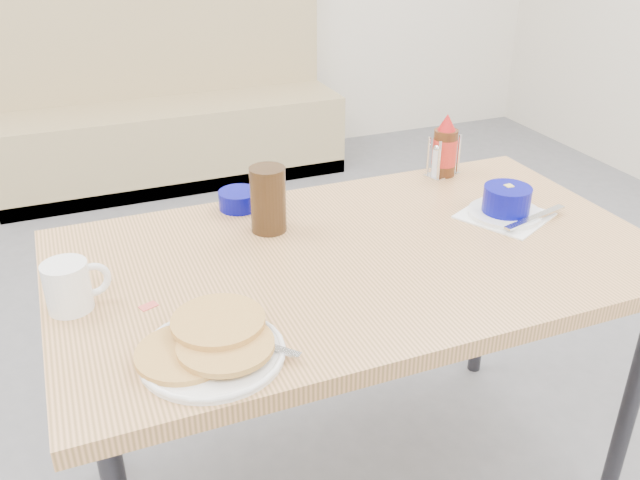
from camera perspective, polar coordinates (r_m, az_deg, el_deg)
name	(u,v)px	position (r m, az deg, el deg)	size (l,w,h in m)	color
booth_bench	(169,118)	(4.01, -12.63, 10.03)	(1.90, 0.56, 1.22)	tan
dining_table	(358,275)	(1.61, 3.25, -2.92)	(1.40, 0.80, 0.76)	tan
pancake_plate	(211,346)	(1.25, -9.17, -8.82)	(0.28, 0.27, 0.05)	white
coffee_mug	(70,285)	(1.44, -20.33, -3.60)	(0.13, 0.09, 0.10)	white
grits_setting	(507,204)	(1.80, 15.44, 2.95)	(0.29, 0.27, 0.08)	white
creamer_bowl	(247,199)	(1.81, -6.16, 3.42)	(0.09, 0.09, 0.04)	#050783
butter_bowl	(239,200)	(1.80, -6.84, 3.38)	(0.11, 0.11, 0.05)	#050783
amber_tumbler	(268,199)	(1.65, -4.39, 3.42)	(0.09, 0.09, 0.16)	#311F0F
condiment_caddy	(443,161)	(2.03, 10.32, 6.54)	(0.11, 0.08, 0.12)	silver
syrup_bottle	(445,149)	(2.02, 10.47, 7.55)	(0.07, 0.07, 0.18)	#47230F
sugar_wrapper	(149,306)	(1.42, -14.24, -5.41)	(0.04, 0.02, 0.00)	#D94F48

